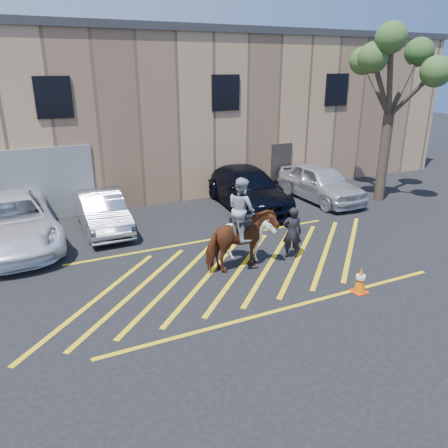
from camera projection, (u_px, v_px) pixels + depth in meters
name	position (u px, v px, depth m)	size (l,w,h in m)	color
ground	(236.00, 265.00, 13.22)	(90.00, 90.00, 0.00)	black
car_white_pickup	(11.00, 222.00, 14.42)	(2.75, 5.95, 1.65)	white
car_silver_sedan	(102.00, 211.00, 15.89)	(1.47, 4.23, 1.39)	gray
car_blue_suv	(247.00, 188.00, 18.48)	(2.28, 5.60, 1.63)	black
car_white_suv	(320.00, 183.00, 19.41)	(1.89, 4.70, 1.60)	silver
handler	(292.00, 233.00, 13.50)	(0.60, 0.39, 1.64)	black
warehouse	(129.00, 109.00, 22.16)	(32.42, 10.20, 7.30)	tan
hatching_zone	(240.00, 269.00, 12.97)	(12.60, 5.12, 0.01)	yellow
mounted_bay	(241.00, 234.00, 12.57)	(2.20, 1.18, 2.78)	#5E2216
saddled_white	(249.00, 237.00, 13.27)	(1.33, 1.47, 1.52)	white
traffic_cone	(360.00, 280.00, 11.51)	(0.38, 0.38, 0.73)	#FF3A0A
tree	(395.00, 66.00, 17.77)	(3.99, 4.37, 7.31)	#4D3D2E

